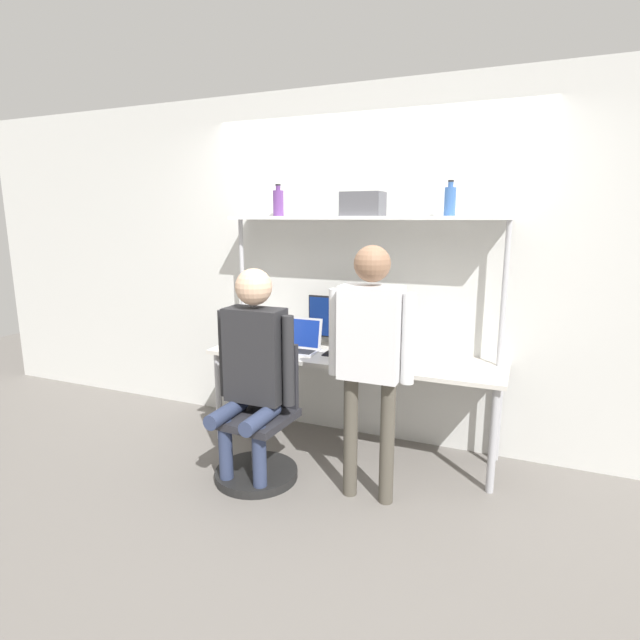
{
  "coord_description": "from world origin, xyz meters",
  "views": [
    {
      "loc": [
        1.15,
        -3.05,
        1.74
      ],
      "look_at": [
        -0.07,
        -0.15,
        1.09
      ],
      "focal_mm": 28.0,
      "sensor_mm": 36.0,
      "label": 1
    }
  ],
  "objects_px": {
    "person_standing": "(371,344)",
    "bottle_purple": "(278,203)",
    "monitor": "(345,321)",
    "person_seated": "(253,359)",
    "storage_box": "(363,204)",
    "cell_phone": "(330,353)",
    "office_chair": "(259,437)",
    "laptop": "(300,341)",
    "bottle_blue": "(450,201)"
  },
  "relations": [
    {
      "from": "person_standing",
      "to": "bottle_purple",
      "type": "distance_m",
      "value": 1.5
    },
    {
      "from": "monitor",
      "to": "person_seated",
      "type": "relative_size",
      "value": 0.43
    },
    {
      "from": "bottle_purple",
      "to": "storage_box",
      "type": "bearing_deg",
      "value": 0.0
    },
    {
      "from": "cell_phone",
      "to": "person_seated",
      "type": "xyz_separation_m",
      "value": [
        -0.28,
        -0.64,
        0.1
      ]
    },
    {
      "from": "monitor",
      "to": "storage_box",
      "type": "height_order",
      "value": "storage_box"
    },
    {
      "from": "office_chair",
      "to": "person_seated",
      "type": "relative_size",
      "value": 0.64
    },
    {
      "from": "office_chair",
      "to": "person_seated",
      "type": "bearing_deg",
      "value": -93.53
    },
    {
      "from": "person_seated",
      "to": "storage_box",
      "type": "height_order",
      "value": "storage_box"
    },
    {
      "from": "person_seated",
      "to": "bottle_purple",
      "type": "xyz_separation_m",
      "value": [
        -0.22,
        0.81,
        1.01
      ]
    },
    {
      "from": "person_seated",
      "to": "monitor",
      "type": "bearing_deg",
      "value": 67.03
    },
    {
      "from": "person_seated",
      "to": "bottle_purple",
      "type": "bearing_deg",
      "value": 105.05
    },
    {
      "from": "cell_phone",
      "to": "person_standing",
      "type": "height_order",
      "value": "person_standing"
    },
    {
      "from": "laptop",
      "to": "bottle_blue",
      "type": "relative_size",
      "value": 1.36
    },
    {
      "from": "monitor",
      "to": "office_chair",
      "type": "height_order",
      "value": "monitor"
    },
    {
      "from": "monitor",
      "to": "bottle_purple",
      "type": "distance_m",
      "value": 1.05
    },
    {
      "from": "cell_phone",
      "to": "bottle_blue",
      "type": "distance_m",
      "value": 1.37
    },
    {
      "from": "cell_phone",
      "to": "bottle_purple",
      "type": "xyz_separation_m",
      "value": [
        -0.5,
        0.17,
        1.11
      ]
    },
    {
      "from": "cell_phone",
      "to": "storage_box",
      "type": "distance_m",
      "value": 1.12
    },
    {
      "from": "laptop",
      "to": "bottle_purple",
      "type": "bearing_deg",
      "value": 147.77
    },
    {
      "from": "person_standing",
      "to": "bottle_blue",
      "type": "xyz_separation_m",
      "value": [
        0.31,
        0.75,
        0.85
      ]
    },
    {
      "from": "monitor",
      "to": "bottle_blue",
      "type": "xyz_separation_m",
      "value": [
        0.74,
        0.0,
        0.88
      ]
    },
    {
      "from": "laptop",
      "to": "bottle_purple",
      "type": "xyz_separation_m",
      "value": [
        -0.25,
        0.15,
        1.04
      ]
    },
    {
      "from": "monitor",
      "to": "laptop",
      "type": "xyz_separation_m",
      "value": [
        -0.31,
        -0.15,
        -0.16
      ]
    },
    {
      "from": "person_seated",
      "to": "person_standing",
      "type": "height_order",
      "value": "person_standing"
    },
    {
      "from": "cell_phone",
      "to": "person_standing",
      "type": "distance_m",
      "value": 0.8
    },
    {
      "from": "office_chair",
      "to": "storage_box",
      "type": "bearing_deg",
      "value": 58.89
    },
    {
      "from": "cell_phone",
      "to": "storage_box",
      "type": "xyz_separation_m",
      "value": [
        0.19,
        0.17,
        1.09
      ]
    },
    {
      "from": "laptop",
      "to": "cell_phone",
      "type": "bearing_deg",
      "value": -3.22
    },
    {
      "from": "office_chair",
      "to": "bottle_blue",
      "type": "xyz_separation_m",
      "value": [
        1.08,
        0.77,
        1.57
      ]
    },
    {
      "from": "cell_phone",
      "to": "person_seated",
      "type": "relative_size",
      "value": 0.11
    },
    {
      "from": "monitor",
      "to": "person_seated",
      "type": "bearing_deg",
      "value": -112.97
    },
    {
      "from": "laptop",
      "to": "storage_box",
      "type": "distance_m",
      "value": 1.13
    },
    {
      "from": "laptop",
      "to": "person_standing",
      "type": "xyz_separation_m",
      "value": [
        0.74,
        -0.6,
        0.19
      ]
    },
    {
      "from": "cell_phone",
      "to": "person_standing",
      "type": "relative_size",
      "value": 0.09
    },
    {
      "from": "person_seated",
      "to": "bottle_purple",
      "type": "distance_m",
      "value": 1.31
    },
    {
      "from": "person_seated",
      "to": "bottle_blue",
      "type": "xyz_separation_m",
      "value": [
        1.08,
        0.81,
        1.01
      ]
    },
    {
      "from": "bottle_purple",
      "to": "storage_box",
      "type": "relative_size",
      "value": 0.81
    },
    {
      "from": "person_seated",
      "to": "storage_box",
      "type": "bearing_deg",
      "value": 60.15
    },
    {
      "from": "monitor",
      "to": "person_seated",
      "type": "height_order",
      "value": "person_seated"
    },
    {
      "from": "monitor",
      "to": "bottle_blue",
      "type": "bearing_deg",
      "value": 0.23
    },
    {
      "from": "office_chair",
      "to": "bottle_purple",
      "type": "bearing_deg",
      "value": 106.06
    },
    {
      "from": "office_chair",
      "to": "bottle_purple",
      "type": "xyz_separation_m",
      "value": [
        -0.22,
        0.77,
        1.57
      ]
    },
    {
      "from": "office_chair",
      "to": "person_standing",
      "type": "relative_size",
      "value": 0.57
    },
    {
      "from": "office_chair",
      "to": "bottle_purple",
      "type": "relative_size",
      "value": 3.78
    },
    {
      "from": "person_standing",
      "to": "bottle_blue",
      "type": "relative_size",
      "value": 6.77
    },
    {
      "from": "laptop",
      "to": "person_standing",
      "type": "distance_m",
      "value": 0.97
    },
    {
      "from": "laptop",
      "to": "office_chair",
      "type": "bearing_deg",
      "value": -92.35
    },
    {
      "from": "bottle_purple",
      "to": "bottle_blue",
      "type": "relative_size",
      "value": 1.03
    },
    {
      "from": "storage_box",
      "to": "bottle_purple",
      "type": "bearing_deg",
      "value": -180.0
    },
    {
      "from": "person_standing",
      "to": "storage_box",
      "type": "bearing_deg",
      "value": 112.2
    }
  ]
}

